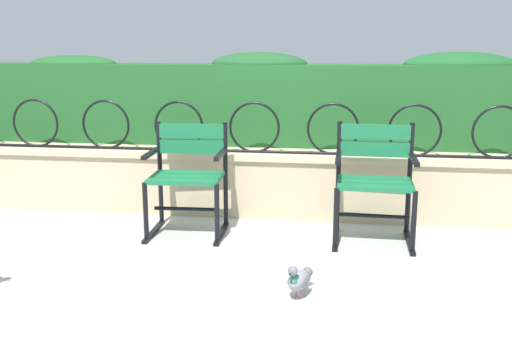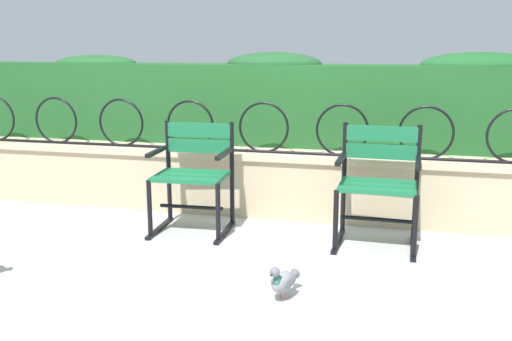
# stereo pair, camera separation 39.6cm
# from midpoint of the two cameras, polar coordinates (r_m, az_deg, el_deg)

# --- Properties ---
(ground_plane) EXTENTS (60.00, 60.00, 0.00)m
(ground_plane) POSITION_cam_midpoint_polar(r_m,az_deg,el_deg) (4.00, -3.10, -8.10)
(ground_plane) COLOR #ADADA8
(stone_wall) EXTENTS (6.76, 0.41, 0.54)m
(stone_wall) POSITION_cam_midpoint_polar(r_m,az_deg,el_deg) (4.80, -1.00, -1.23)
(stone_wall) COLOR tan
(stone_wall) RESTS_ON ground
(iron_arch_fence) EXTENTS (6.24, 0.02, 0.42)m
(iron_arch_fence) POSITION_cam_midpoint_polar(r_m,az_deg,el_deg) (4.66, -2.46, 4.05)
(iron_arch_fence) COLOR black
(iron_arch_fence) RESTS_ON stone_wall
(hedge_row) EXTENTS (6.63, 0.57, 0.81)m
(hedge_row) POSITION_cam_midpoint_polar(r_m,az_deg,el_deg) (5.14, -0.08, 7.00)
(hedge_row) COLOR #1E5123
(hedge_row) RESTS_ON stone_wall
(park_chair_left) EXTENTS (0.59, 0.55, 0.82)m
(park_chair_left) POSITION_cam_midpoint_polar(r_m,az_deg,el_deg) (4.36, -9.40, -0.35)
(park_chair_left) COLOR #19663D
(park_chair_left) RESTS_ON ground
(park_chair_right) EXTENTS (0.58, 0.53, 0.85)m
(park_chair_right) POSITION_cam_midpoint_polar(r_m,az_deg,el_deg) (4.18, 9.12, -0.82)
(park_chair_right) COLOR #19663D
(park_chair_right) RESTS_ON ground
(pigeon_far_side) EXTENTS (0.15, 0.29, 0.22)m
(pigeon_far_side) POSITION_cam_midpoint_polar(r_m,az_deg,el_deg) (3.26, 0.79, -10.85)
(pigeon_far_side) COLOR gray
(pigeon_far_side) RESTS_ON ground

